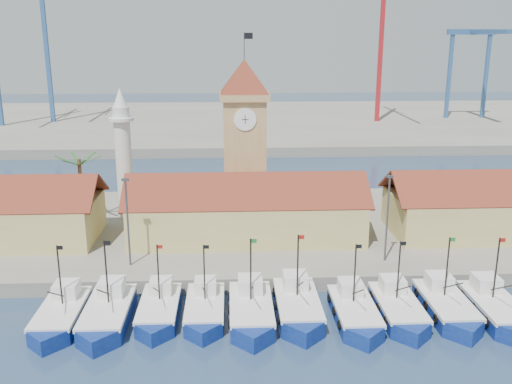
{
  "coord_description": "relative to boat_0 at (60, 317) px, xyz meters",
  "views": [
    {
      "loc": [
        -1.85,
        -42.03,
        24.04
      ],
      "look_at": [
        1.0,
        18.0,
        7.32
      ],
      "focal_mm": 40.0,
      "sensor_mm": 36.0,
      "label": 1
    }
  ],
  "objects": [
    {
      "name": "minaret",
      "position": [
        1.45,
        25.35,
        8.97
      ],
      "size": [
        3.0,
        3.0,
        16.3
      ],
      "color": "silver",
      "rests_on": "quay"
    },
    {
      "name": "boat_9",
      "position": [
        37.66,
        -0.73,
        0.03
      ],
      "size": [
        3.66,
        10.03,
        7.59
      ],
      "color": "navy",
      "rests_on": "ground"
    },
    {
      "name": "quay",
      "position": [
        16.45,
        21.35,
        -0.0
      ],
      "size": [
        140.0,
        32.0,
        1.5
      ],
      "primitive_type": "cube",
      "color": "gray",
      "rests_on": "ground"
    },
    {
      "name": "crane_blue_near",
      "position": [
        -31.11,
        104.22,
        24.88
      ],
      "size": [
        1.0,
        30.79,
        42.86
      ],
      "color": "#305B93",
      "rests_on": "terminal"
    },
    {
      "name": "boat_8",
      "position": [
        33.56,
        -0.06,
        0.02
      ],
      "size": [
        3.6,
        9.86,
        7.46
      ],
      "color": "navy",
      "rests_on": "ground"
    },
    {
      "name": "crane_red_right",
      "position": [
        53.22,
        100.61,
        26.15
      ],
      "size": [
        1.0,
        35.43,
        44.47
      ],
      "color": "#B31B20",
      "rests_on": "terminal"
    },
    {
      "name": "boat_5",
      "position": [
        20.44,
        0.49,
        0.04
      ],
      "size": [
        3.72,
        10.2,
        7.72
      ],
      "color": "navy",
      "rests_on": "ground"
    },
    {
      "name": "boat_1",
      "position": [
        3.97,
        -0.13,
        0.04
      ],
      "size": [
        3.72,
        10.18,
        7.7
      ],
      "color": "navy",
      "rests_on": "ground"
    },
    {
      "name": "boat_3",
      "position": [
        12.27,
        0.55,
        -0.04
      ],
      "size": [
        3.33,
        9.13,
        6.91
      ],
      "color": "navy",
      "rests_on": "ground"
    },
    {
      "name": "boat_6",
      "position": [
        25.24,
        -0.7,
        -0.01
      ],
      "size": [
        3.48,
        9.53,
        7.21
      ],
      "color": "navy",
      "rests_on": "ground"
    },
    {
      "name": "boat_7",
      "position": [
        29.2,
        -0.24,
        -0.01
      ],
      "size": [
        3.49,
        9.56,
        7.23
      ],
      "color": "navy",
      "rests_on": "ground"
    },
    {
      "name": "gantry",
      "position": [
        78.45,
        104.0,
        19.29
      ],
      "size": [
        13.0,
        22.0,
        23.2
      ],
      "color": "#305B93",
      "rests_on": "terminal"
    },
    {
      "name": "terminal",
      "position": [
        16.45,
        107.35,
        0.25
      ],
      "size": [
        240.0,
        80.0,
        2.0
      ],
      "primitive_type": "cube",
      "color": "gray",
      "rests_on": "ground"
    },
    {
      "name": "boat_2",
      "position": [
        8.27,
        0.67,
        -0.04
      ],
      "size": [
        3.35,
        9.18,
        6.95
      ],
      "color": "navy",
      "rests_on": "ground"
    },
    {
      "name": "ground",
      "position": [
        16.45,
        -2.65,
        -0.75
      ],
      "size": [
        400.0,
        400.0,
        0.0
      ],
      "primitive_type": "plane",
      "color": "#1B2C48",
      "rests_on": "ground"
    },
    {
      "name": "clock_tower",
      "position": [
        16.45,
        23.34,
        11.21
      ],
      "size": [
        5.8,
        5.8,
        22.7
      ],
      "color": "tan",
      "rests_on": "quay"
    },
    {
      "name": "hall_center",
      "position": [
        16.45,
        17.35,
        3.23
      ],
      "size": [
        27.04,
        10.13,
        7.61
      ],
      "color": "#D3C074",
      "rests_on": "quay"
    },
    {
      "name": "boat_4",
      "position": [
        16.3,
        -0.13,
        0.04
      ],
      "size": [
        3.7,
        10.13,
        7.66
      ],
      "color": "navy",
      "rests_on": "ground"
    },
    {
      "name": "palm_tree",
      "position": [
        -3.55,
        23.35,
        5.49
      ],
      "size": [
        5.6,
        5.03,
        8.39
      ],
      "color": "brown",
      "rests_on": "quay"
    },
    {
      "name": "boat_0",
      "position": [
        0.0,
        0.0,
        0.0
      ],
      "size": [
        3.52,
        9.64,
        7.29
      ],
      "color": "navy",
      "rests_on": "ground"
    },
    {
      "name": "lamp_posts",
      "position": [
        16.95,
        9.35,
        5.72
      ],
      "size": [
        80.7,
        0.25,
        9.03
      ],
      "color": "#3F3F44",
      "rests_on": "quay"
    }
  ]
}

